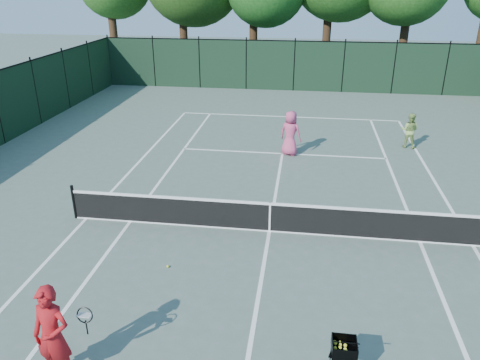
# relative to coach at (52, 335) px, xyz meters

# --- Properties ---
(ground) EXTENTS (90.00, 90.00, 0.00)m
(ground) POSITION_rel_coach_xyz_m (3.29, 5.78, -0.97)
(ground) COLOR #4E5F54
(ground) RESTS_ON ground
(sideline_doubles_left) EXTENTS (0.10, 23.77, 0.01)m
(sideline_doubles_left) POSITION_rel_coach_xyz_m (-2.19, 5.78, -0.96)
(sideline_doubles_left) COLOR white
(sideline_doubles_left) RESTS_ON ground
(sideline_doubles_right) EXTENTS (0.10, 23.77, 0.01)m
(sideline_doubles_right) POSITION_rel_coach_xyz_m (8.78, 5.78, -0.96)
(sideline_doubles_right) COLOR white
(sideline_doubles_right) RESTS_ON ground
(sideline_singles_left) EXTENTS (0.10, 23.77, 0.01)m
(sideline_singles_left) POSITION_rel_coach_xyz_m (-0.82, 5.78, -0.96)
(sideline_singles_left) COLOR white
(sideline_singles_left) RESTS_ON ground
(sideline_singles_right) EXTENTS (0.10, 23.77, 0.01)m
(sideline_singles_right) POSITION_rel_coach_xyz_m (7.41, 5.78, -0.96)
(sideline_singles_right) COLOR white
(sideline_singles_right) RESTS_ON ground
(baseline_far) EXTENTS (10.97, 0.10, 0.01)m
(baseline_far) POSITION_rel_coach_xyz_m (3.29, 17.66, -0.96)
(baseline_far) COLOR white
(baseline_far) RESTS_ON ground
(service_line_far) EXTENTS (8.23, 0.10, 0.01)m
(service_line_far) POSITION_rel_coach_xyz_m (3.29, 12.18, -0.96)
(service_line_far) COLOR white
(service_line_far) RESTS_ON ground
(center_service_line) EXTENTS (0.10, 12.80, 0.01)m
(center_service_line) POSITION_rel_coach_xyz_m (3.29, 5.78, -0.96)
(center_service_line) COLOR white
(center_service_line) RESTS_ON ground
(tennis_net) EXTENTS (11.69, 0.09, 1.06)m
(tennis_net) POSITION_rel_coach_xyz_m (3.29, 5.78, -0.49)
(tennis_net) COLOR black
(tennis_net) RESTS_ON ground
(fence_far) EXTENTS (24.00, 0.05, 3.00)m
(fence_far) POSITION_rel_coach_xyz_m (3.29, 23.78, 0.53)
(fence_far) COLOR black
(fence_far) RESTS_ON ground
(coach) EXTENTS (1.02, 0.62, 1.93)m
(coach) POSITION_rel_coach_xyz_m (0.00, 0.00, 0.00)
(coach) COLOR #A81318
(coach) RESTS_ON ground
(player_pink) EXTENTS (1.03, 0.86, 1.80)m
(player_pink) POSITION_rel_coach_xyz_m (3.58, 12.14, -0.07)
(player_pink) COLOR #C84673
(player_pink) RESTS_ON ground
(player_green) EXTENTS (0.86, 0.76, 1.47)m
(player_green) POSITION_rel_coach_xyz_m (8.47, 13.71, -0.23)
(player_green) COLOR #88AA55
(player_green) RESTS_ON ground
(ball_hopper) EXTENTS (0.54, 0.54, 0.84)m
(ball_hopper) POSITION_rel_coach_xyz_m (5.01, 0.69, -0.27)
(ball_hopper) COLOR black
(ball_hopper) RESTS_ON ground
(loose_ball_midcourt) EXTENTS (0.07, 0.07, 0.07)m
(loose_ball_midcourt) POSITION_rel_coach_xyz_m (0.94, 3.63, -0.93)
(loose_ball_midcourt) COLOR yellow
(loose_ball_midcourt) RESTS_ON ground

